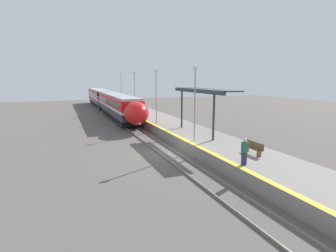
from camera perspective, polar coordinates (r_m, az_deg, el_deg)
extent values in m
plane|color=#56514C|center=(22.20, -0.24, -5.94)|extent=(120.00, 120.00, 0.00)
cube|color=slate|center=(21.93, -2.00, -5.95)|extent=(0.08, 90.00, 0.15)
cube|color=slate|center=(22.45, 1.47, -5.56)|extent=(0.08, 90.00, 0.15)
cube|color=black|center=(41.55, -10.88, 2.39)|extent=(2.53, 17.94, 0.78)
cube|color=#38383D|center=(41.45, -10.92, 3.52)|extent=(2.88, 19.50, 0.87)
cube|color=white|center=(41.39, -10.95, 4.32)|extent=(2.89, 19.50, 0.30)
cube|color=red|center=(41.31, -10.99, 5.43)|extent=(2.88, 19.50, 1.31)
cube|color=black|center=(41.32, -10.98, 5.34)|extent=(2.91, 17.94, 0.72)
cube|color=#9E9EA3|center=(41.25, -11.03, 6.54)|extent=(2.59, 19.50, 0.30)
cylinder|color=black|center=(34.51, -9.71, 0.57)|extent=(0.12, 0.90, 0.90)
cylinder|color=black|center=(34.84, -7.40, 0.72)|extent=(0.12, 0.90, 0.90)
cylinder|color=black|center=(36.64, -10.46, 1.11)|extent=(0.12, 0.90, 0.90)
cylinder|color=black|center=(36.95, -8.27, 1.25)|extent=(0.12, 0.90, 0.90)
cylinder|color=black|center=(46.28, -12.96, 2.92)|extent=(0.12, 0.90, 0.90)
cylinder|color=black|center=(46.52, -11.21, 3.02)|extent=(0.12, 0.90, 0.90)
cylinder|color=black|center=(48.43, -13.38, 3.22)|extent=(0.12, 0.90, 0.90)
cylinder|color=black|center=(48.67, -11.70, 3.32)|extent=(0.12, 0.90, 0.90)
ellipsoid|color=red|center=(30.65, -6.91, 2.79)|extent=(2.76, 3.95, 2.73)
ellipsoid|color=black|center=(30.12, -6.68, 3.52)|extent=(2.02, 2.31, 1.39)
sphere|color=#F9F4CC|center=(29.38, -6.10, 0.53)|extent=(0.24, 0.24, 0.24)
cube|color=black|center=(61.47, -14.62, 4.77)|extent=(2.53, 17.94, 0.78)
cube|color=#38383D|center=(61.40, -14.66, 5.53)|extent=(2.88, 19.50, 0.87)
cube|color=white|center=(61.36, -14.68, 6.08)|extent=(2.89, 19.50, 0.30)
cube|color=red|center=(61.31, -14.72, 6.83)|extent=(2.88, 19.50, 1.31)
cube|color=black|center=(61.32, -14.71, 6.77)|extent=(2.91, 17.94, 0.72)
cube|color=#9E9EA3|center=(61.27, -14.75, 7.58)|extent=(2.59, 19.50, 0.30)
cylinder|color=black|center=(54.35, -14.36, 3.93)|extent=(0.12, 0.90, 0.90)
cylinder|color=black|center=(54.56, -12.86, 4.02)|extent=(0.12, 0.90, 0.90)
cylinder|color=black|center=(56.52, -14.67, 4.15)|extent=(0.12, 0.90, 0.90)
cylinder|color=black|center=(56.72, -13.22, 4.23)|extent=(0.12, 0.90, 0.90)
cylinder|color=black|center=(66.29, -15.81, 4.96)|extent=(0.12, 0.90, 0.90)
cylinder|color=black|center=(66.47, -14.57, 5.04)|extent=(0.12, 0.90, 0.90)
cylinder|color=black|center=(68.47, -16.01, 5.11)|extent=(0.12, 0.90, 0.90)
cylinder|color=black|center=(68.64, -14.82, 5.18)|extent=(0.12, 0.90, 0.90)
cube|color=gray|center=(23.81, 8.81, -3.74)|extent=(4.91, 64.00, 0.96)
cube|color=yellow|center=(22.65, 3.92, -3.12)|extent=(0.40, 64.00, 0.01)
cube|color=brown|center=(18.92, 19.19, -5.75)|extent=(0.36, 0.06, 0.42)
cube|color=brown|center=(19.87, 16.73, -4.85)|extent=(0.36, 0.06, 0.42)
cube|color=brown|center=(19.34, 17.97, -4.65)|extent=(0.44, 1.73, 0.03)
cube|color=brown|center=(19.41, 18.46, -3.90)|extent=(0.04, 1.73, 0.44)
cube|color=navy|center=(16.89, 16.22, -6.81)|extent=(0.28, 0.20, 0.81)
cube|color=#1E604C|center=(16.70, 16.34, -4.42)|extent=(0.36, 0.22, 0.64)
sphere|color=beige|center=(16.59, 16.42, -2.97)|extent=(0.22, 0.22, 0.22)
cylinder|color=#59595E|center=(45.88, -14.93, 4.25)|extent=(0.14, 0.14, 3.26)
cube|color=black|center=(45.72, -15.04, 6.72)|extent=(0.28, 0.20, 0.70)
sphere|color=#1ED833|center=(45.60, -15.03, 6.92)|extent=(0.14, 0.14, 0.14)
sphere|color=#330A0A|center=(45.62, -15.01, 6.50)|extent=(0.14, 0.14, 0.14)
cylinder|color=#9E9EA3|center=(21.97, 5.85, 4.33)|extent=(0.12, 0.12, 5.97)
cube|color=silver|center=(21.86, 6.00, 12.44)|extent=(0.36, 0.20, 0.24)
cylinder|color=#9E9EA3|center=(30.75, -2.58, 6.08)|extent=(0.12, 0.12, 5.97)
cube|color=silver|center=(30.68, -2.63, 11.87)|extent=(0.36, 0.20, 0.24)
cylinder|color=#9E9EA3|center=(39.92, -7.23, 6.99)|extent=(0.12, 0.12, 5.97)
cube|color=silver|center=(39.86, -7.33, 11.45)|extent=(0.36, 0.20, 0.24)
cylinder|color=#9E9EA3|center=(49.25, -10.14, 7.53)|extent=(0.12, 0.12, 5.97)
cube|color=silver|center=(49.21, -10.25, 11.14)|extent=(0.36, 0.20, 0.24)
cylinder|color=#333842|center=(22.61, 9.90, 1.88)|extent=(0.20, 0.20, 4.00)
cylinder|color=#333842|center=(28.20, 3.01, 3.68)|extent=(0.20, 0.20, 4.00)
cube|color=#333842|center=(25.17, 6.17, 7.63)|extent=(0.24, 9.40, 0.36)
cube|color=#333842|center=(25.61, 7.97, 7.90)|extent=(2.00, 9.40, 0.10)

